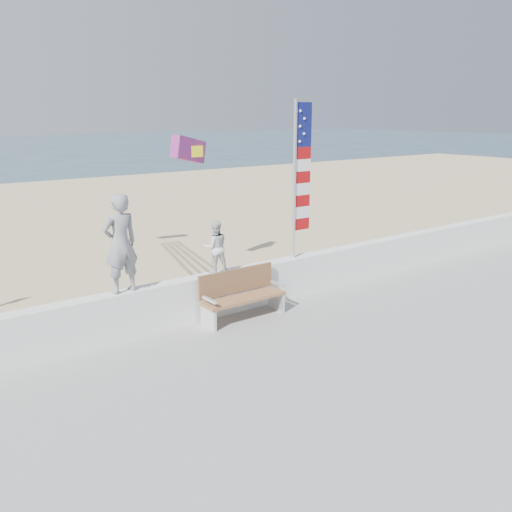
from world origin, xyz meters
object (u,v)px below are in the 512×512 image
Objects in this scene: adult at (120,244)px; bench at (241,294)px; flag at (299,173)px; child at (215,247)px.

adult reaches higher than bench.
bench is 3.02m from flag.
flag is (1.89, 0.45, 2.30)m from bench.
child is 0.31× the size of flag.
adult reaches higher than child.
child is at bearing 179.99° from flag.
adult is 2.71m from bench.
adult is at bearing 16.83° from child.
flag is at bearing -163.18° from child.
bench is (2.33, -0.45, -1.30)m from adult.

